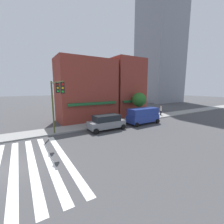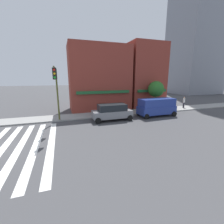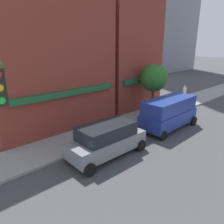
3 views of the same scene
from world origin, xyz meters
TOP-DOWN VIEW (x-y plane):
  - sidewalk_left at (0.00, 7.50)m, footprint 120.00×3.00m
  - storefront_row at (13.95, 11.49)m, footprint 15.55×5.30m
  - traffic_signal at (4.41, 4.41)m, footprint 0.32×5.39m
  - suv_grey at (10.43, 4.70)m, footprint 4.71×2.12m
  - van_blue at (16.68, 4.70)m, footprint 5.05×2.22m
  - pedestrian_white_shirt at (23.99, 7.55)m, footprint 0.32×0.32m
  - pedestrian_grey_coat at (16.58, 6.66)m, footprint 0.32×0.32m
  - street_tree at (18.36, 7.50)m, footprint 2.37×2.37m

SIDE VIEW (x-z plane):
  - sidewalk_left at x=0.00m, z-range 0.00..0.15m
  - suv_grey at x=10.43m, z-range 0.06..2.00m
  - pedestrian_white_shirt at x=23.99m, z-range 0.19..1.96m
  - pedestrian_grey_coat at x=16.58m, z-range 0.19..1.96m
  - van_blue at x=16.68m, z-range 0.12..2.46m
  - street_tree at x=18.36m, z-range 1.14..5.52m
  - traffic_signal at x=4.41m, z-range 1.39..7.45m
  - storefront_row at x=13.95m, z-range -0.24..10.35m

